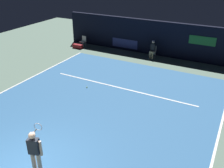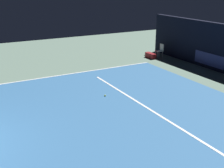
# 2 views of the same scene
# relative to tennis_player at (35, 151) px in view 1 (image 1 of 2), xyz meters

# --- Properties ---
(ground_plane) EXTENTS (32.26, 32.26, 0.00)m
(ground_plane) POSITION_rel_tennis_player_xyz_m (-0.37, 4.90, -0.99)
(ground_plane) COLOR slate
(court_surface) EXTENTS (11.17, 12.18, 0.01)m
(court_surface) POSITION_rel_tennis_player_xyz_m (-0.37, 4.90, -0.98)
(court_surface) COLOR #336699
(court_surface) RESTS_ON ground
(line_sideline_left) EXTENTS (0.10, 12.18, 0.01)m
(line_sideline_left) POSITION_rel_tennis_player_xyz_m (5.16, 4.90, -0.97)
(line_sideline_left) COLOR white
(line_sideline_left) RESTS_ON court_surface
(line_sideline_right) EXTENTS (0.10, 12.18, 0.01)m
(line_sideline_right) POSITION_rel_tennis_player_xyz_m (-5.91, 4.90, -0.97)
(line_sideline_right) COLOR white
(line_sideline_right) RESTS_ON court_surface
(line_service) EXTENTS (8.71, 0.10, 0.01)m
(line_service) POSITION_rel_tennis_player_xyz_m (-0.37, 7.03, -0.97)
(line_service) COLOR white
(line_service) RESTS_ON court_surface
(back_wall) EXTENTS (15.72, 0.33, 2.60)m
(back_wall) POSITION_rel_tennis_player_xyz_m (-0.38, 13.46, 0.31)
(back_wall) COLOR black
(back_wall) RESTS_ON ground
(tennis_player) EXTENTS (0.84, 0.92, 1.73)m
(tennis_player) POSITION_rel_tennis_player_xyz_m (0.00, 0.00, 0.00)
(tennis_player) COLOR beige
(tennis_player) RESTS_ON ground
(line_judge_on_chair) EXTENTS (0.46, 0.54, 1.32)m
(line_judge_on_chair) POSITION_rel_tennis_player_xyz_m (-0.51, 12.60, -0.30)
(line_judge_on_chair) COLOR white
(line_judge_on_chair) RESTS_ON ground
(courtside_chair_near) EXTENTS (0.48, 0.46, 0.88)m
(courtside_chair_near) POSITION_rel_tennis_player_xyz_m (-6.62, 12.50, -0.49)
(courtside_chair_near) COLOR white
(courtside_chair_near) RESTS_ON ground
(tennis_ball) EXTENTS (0.07, 0.07, 0.07)m
(tennis_ball) POSITION_rel_tennis_player_xyz_m (-2.08, 6.14, -0.94)
(tennis_ball) COLOR #CCE033
(tennis_ball) RESTS_ON court_surface
(equipment_bag) EXTENTS (0.84, 0.33, 0.32)m
(equipment_bag) POSITION_rel_tennis_player_xyz_m (-6.78, 11.88, -0.83)
(equipment_bag) COLOR maroon
(equipment_bag) RESTS_ON ground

